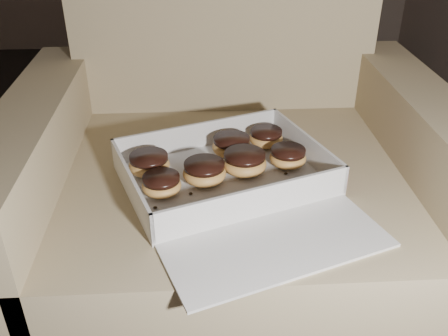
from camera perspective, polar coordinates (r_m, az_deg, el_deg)
name	(u,v)px	position (r m, az deg, el deg)	size (l,w,h in m)	color
armchair	(231,199)	(1.10, 0.78, -3.60)	(0.87, 0.73, 0.91)	#8D7D5A
bakery_box	(234,185)	(0.90, 1.13, -1.93)	(0.47, 0.51, 0.06)	silver
donut_a	(266,137)	(1.03, 4.83, 3.53)	(0.07, 0.07, 0.04)	gold
donut_b	(149,164)	(0.94, -8.54, 0.50)	(0.08, 0.08, 0.04)	gold
donut_c	(204,172)	(0.91, -2.26, -0.43)	(0.08, 0.08, 0.04)	gold
donut_d	(245,162)	(0.94, 2.36, 0.67)	(0.08, 0.08, 0.04)	gold
donut_e	(232,145)	(0.99, 0.88, 2.59)	(0.08, 0.08, 0.04)	gold
donut_f	(161,184)	(0.88, -7.16, -1.85)	(0.07, 0.07, 0.04)	gold
donut_g	(288,157)	(0.97, 7.31, 1.30)	(0.07, 0.07, 0.04)	gold
crumb_a	(155,208)	(0.85, -7.87, -4.50)	(0.01, 0.01, 0.00)	black
crumb_b	(285,167)	(0.97, 7.02, 0.13)	(0.01, 0.01, 0.00)	black
crumb_c	(191,194)	(0.88, -3.83, -2.94)	(0.01, 0.01, 0.00)	black
crumb_d	(286,173)	(0.95, 7.09, -0.62)	(0.01, 0.01, 0.00)	black
crumb_e	(240,200)	(0.87, 1.87, -3.65)	(0.01, 0.01, 0.00)	black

